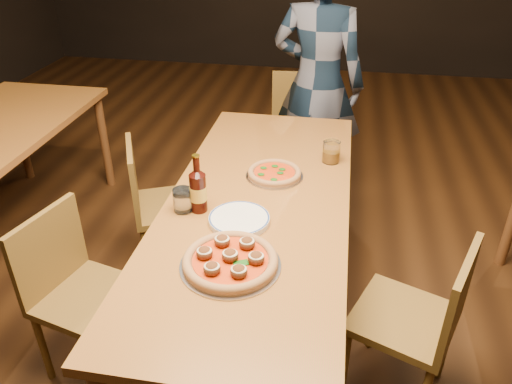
% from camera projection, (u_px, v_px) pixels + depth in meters
% --- Properties ---
extents(ground, '(9.00, 9.00, 0.00)m').
position_uv_depth(ground, '(258.00, 323.00, 2.59)').
color(ground, black).
extents(table_main, '(0.80, 2.00, 0.75)m').
position_uv_depth(table_main, '(258.00, 213.00, 2.25)').
color(table_main, brown).
rests_on(table_main, ground).
extents(chair_main_nw, '(0.47, 0.47, 0.83)m').
position_uv_depth(chair_main_nw, '(90.00, 297.00, 2.16)').
color(chair_main_nw, brown).
rests_on(chair_main_nw, ground).
extents(chair_main_sw, '(0.51, 0.51, 0.83)m').
position_uv_depth(chair_main_sw, '(170.00, 205.00, 2.81)').
color(chair_main_sw, brown).
rests_on(chair_main_sw, ground).
extents(chair_main_e, '(0.51, 0.51, 0.84)m').
position_uv_depth(chair_main_e, '(404.00, 318.00, 2.05)').
color(chair_main_e, brown).
rests_on(chair_main_e, ground).
extents(chair_end, '(0.47, 0.47, 0.94)m').
position_uv_depth(chair_end, '(302.00, 144.00, 3.37)').
color(chair_end, brown).
rests_on(chair_end, ground).
extents(pizza_meatball, '(0.37, 0.37, 0.07)m').
position_uv_depth(pizza_meatball, '(230.00, 260.00, 1.80)').
color(pizza_meatball, '#B7B7BF').
rests_on(pizza_meatball, table_main).
extents(pizza_margherita, '(0.28, 0.28, 0.04)m').
position_uv_depth(pizza_margherita, '(274.00, 173.00, 2.39)').
color(pizza_margherita, '#B7B7BF').
rests_on(pizza_margherita, table_main).
extents(plate_stack, '(0.25, 0.25, 0.02)m').
position_uv_depth(plate_stack, '(239.00, 220.00, 2.06)').
color(plate_stack, white).
rests_on(plate_stack, table_main).
extents(beer_bottle, '(0.07, 0.07, 0.26)m').
position_uv_depth(beer_bottle, '(198.00, 192.00, 2.09)').
color(beer_bottle, black).
rests_on(beer_bottle, table_main).
extents(water_glass, '(0.08, 0.08, 0.10)m').
position_uv_depth(water_glass, '(183.00, 200.00, 2.11)').
color(water_glass, white).
rests_on(water_glass, table_main).
extents(amber_glass, '(0.09, 0.09, 0.11)m').
position_uv_depth(amber_glass, '(331.00, 152.00, 2.50)').
color(amber_glass, '#A06212').
rests_on(amber_glass, table_main).
extents(diner, '(0.69, 0.52, 1.70)m').
position_uv_depth(diner, '(318.00, 84.00, 3.28)').
color(diner, black).
rests_on(diner, ground).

